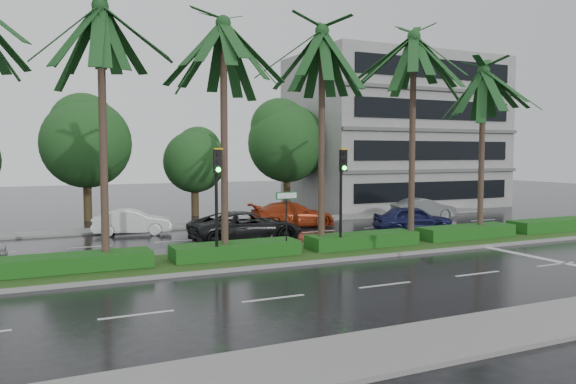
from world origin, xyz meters
name	(u,v)px	position (x,y,z in m)	size (l,w,h in m)	color
ground	(314,259)	(0.00, 0.00, 0.00)	(120.00, 120.00, 0.00)	black
near_sidewalk	(509,328)	(0.00, -10.20, 0.06)	(40.00, 2.40, 0.12)	gray
far_sidewalk	(220,224)	(0.00, 12.00, 0.06)	(40.00, 2.00, 0.12)	gray
median	(303,253)	(0.00, 1.00, 0.08)	(36.00, 4.00, 0.15)	gray
hedge	(303,244)	(0.00, 1.00, 0.45)	(35.20, 1.40, 0.60)	#194614
lane_markings	(382,255)	(3.04, -0.43, 0.01)	(34.00, 13.06, 0.01)	silver
palm_row	(275,46)	(-1.25, 1.02, 8.64)	(26.30, 4.20, 10.27)	#433126
signal_median_left	(217,188)	(-4.00, 0.30, 3.00)	(0.34, 0.42, 4.36)	black
signal_median_right	(342,184)	(1.50, 0.30, 3.00)	(0.34, 0.42, 4.36)	black
street_sign	(287,207)	(-1.00, 0.48, 2.12)	(0.95, 0.09, 2.60)	black
bg_trees	(198,146)	(0.26, 17.59, 4.81)	(32.48, 5.78, 8.35)	#362B18
building	(395,132)	(17.00, 18.00, 6.00)	(16.00, 10.00, 12.00)	gray
car_white	(132,222)	(-5.50, 10.11, 0.67)	(4.06, 1.42, 1.34)	white
car_darkgrey	(246,227)	(-1.00, 5.10, 0.76)	(5.50, 2.54, 1.53)	black
car_red	(293,215)	(3.50, 9.26, 0.73)	(5.00, 2.03, 1.45)	#A53112
car_blue	(413,219)	(8.50, 4.50, 0.73)	(4.27, 1.72, 1.46)	#1A1D4E
car_grey	(423,209)	(13.00, 9.22, 0.68)	(4.15, 1.45, 1.37)	#55595A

